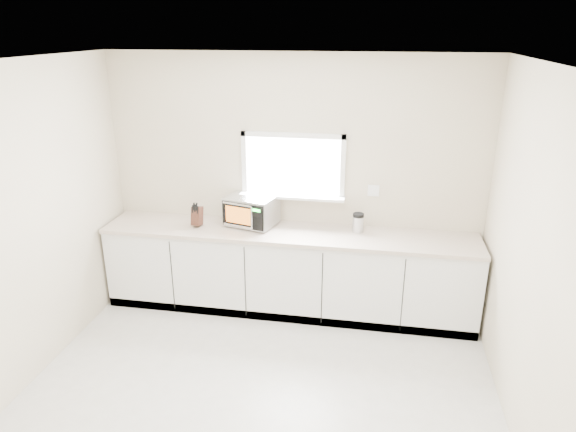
# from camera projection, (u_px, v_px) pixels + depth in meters

# --- Properties ---
(ground) EXTENTS (4.00, 4.00, 0.00)m
(ground) POSITION_uv_depth(u_px,v_px,m) (251.00, 416.00, 4.11)
(ground) COLOR beige
(ground) RESTS_ON ground
(back_wall) EXTENTS (4.00, 0.17, 2.70)m
(back_wall) POSITION_uv_depth(u_px,v_px,m) (293.00, 182.00, 5.47)
(back_wall) COLOR beige
(back_wall) RESTS_ON ground
(cabinets) EXTENTS (3.92, 0.60, 0.88)m
(cabinets) POSITION_uv_depth(u_px,v_px,m) (288.00, 272.00, 5.52)
(cabinets) COLOR white
(cabinets) RESTS_ON ground
(countertop) EXTENTS (3.92, 0.64, 0.04)m
(countertop) POSITION_uv_depth(u_px,v_px,m) (288.00, 233.00, 5.35)
(countertop) COLOR beige
(countertop) RESTS_ON cabinets
(microwave) EXTENTS (0.58, 0.50, 0.32)m
(microwave) POSITION_uv_depth(u_px,v_px,m) (251.00, 210.00, 5.46)
(microwave) COLOR black
(microwave) RESTS_ON countertop
(knife_block) EXTENTS (0.09, 0.19, 0.27)m
(knife_block) POSITION_uv_depth(u_px,v_px,m) (197.00, 215.00, 5.45)
(knife_block) COLOR #432218
(knife_block) RESTS_ON countertop
(cutting_board) EXTENTS (0.30, 0.07, 0.30)m
(cutting_board) POSITION_uv_depth(u_px,v_px,m) (258.00, 208.00, 5.58)
(cutting_board) COLOR #985A3B
(cutting_board) RESTS_ON countertop
(coffee_grinder) EXTENTS (0.12, 0.12, 0.21)m
(coffee_grinder) POSITION_uv_depth(u_px,v_px,m) (358.00, 222.00, 5.30)
(coffee_grinder) COLOR #B3B6BB
(coffee_grinder) RESTS_ON countertop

